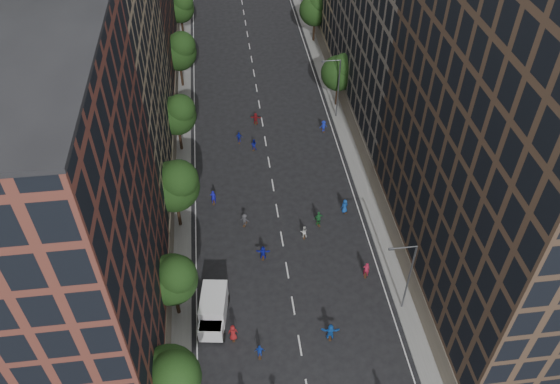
{
  "coord_description": "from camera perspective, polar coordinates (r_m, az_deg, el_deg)",
  "views": [
    {
      "loc": [
        -5.19,
        -18.22,
        44.81
      ],
      "look_at": [
        0.46,
        28.0,
        2.0
      ],
      "focal_mm": 35.0,
      "sensor_mm": 36.0,
      "label": 1
    }
  ],
  "objects": [
    {
      "name": "ground",
      "position": [
        73.65,
        -1.49,
        5.1
      ],
      "size": [
        240.0,
        240.0,
        0.0
      ],
      "primitive_type": "plane",
      "color": "black",
      "rests_on": "ground"
    },
    {
      "name": "sidewalk_left",
      "position": [
        79.79,
        -10.74,
        7.68
      ],
      "size": [
        4.0,
        105.0,
        0.15
      ],
      "primitive_type": "cube",
      "color": "slate",
      "rests_on": "ground"
    },
    {
      "name": "sidewalk_right",
      "position": [
        81.34,
        6.5,
        8.93
      ],
      "size": [
        4.0,
        105.0,
        0.15
      ],
      "primitive_type": "cube",
      "color": "slate",
      "rests_on": "ground"
    },
    {
      "name": "bldg_left_a",
      "position": [
        43.97,
        -23.18,
        -4.5
      ],
      "size": [
        14.0,
        22.0,
        30.0
      ],
      "primitive_type": "cube",
      "color": "#5B2B22",
      "rests_on": "ground"
    },
    {
      "name": "bldg_left_b",
      "position": [
        61.62,
        -19.65,
        13.27
      ],
      "size": [
        14.0,
        26.0,
        34.0
      ],
      "primitive_type": "cube",
      "color": "#958161",
      "rests_on": "ground"
    },
    {
      "name": "bldg_right_a",
      "position": [
        49.07,
        24.14,
        5.34
      ],
      "size": [
        14.0,
        30.0,
        36.0
      ],
      "primitive_type": "cube",
      "color": "#443124",
      "rests_on": "ground"
    },
    {
      "name": "bldg_right_b",
      "position": [
        72.51,
        13.85,
        18.45
      ],
      "size": [
        14.0,
        28.0,
        33.0
      ],
      "primitive_type": "cube",
      "color": "#696057",
      "rests_on": "ground"
    },
    {
      "name": "tree_left_0",
      "position": [
        45.06,
        -11.4,
        -18.44
      ],
      "size": [
        5.2,
        5.2,
        8.83
      ],
      "color": "black",
      "rests_on": "ground"
    },
    {
      "name": "tree_left_1",
      "position": [
        51.03,
        -11.07,
        -8.82
      ],
      "size": [
        4.8,
        4.8,
        8.21
      ],
      "color": "black",
      "rests_on": "ground"
    },
    {
      "name": "tree_left_2",
      "position": [
        58.76,
        -10.89,
        0.79
      ],
      "size": [
        5.6,
        5.6,
        9.45
      ],
      "color": "black",
      "rests_on": "ground"
    },
    {
      "name": "tree_left_3",
      "position": [
        70.19,
        -10.64,
        8.05
      ],
      "size": [
        5.0,
        5.0,
        8.58
      ],
      "color": "black",
      "rests_on": "ground"
    },
    {
      "name": "tree_left_4",
      "position": [
        83.77,
        -10.47,
        14.36
      ],
      "size": [
        5.4,
        5.4,
        9.08
      ],
      "color": "black",
      "rests_on": "ground"
    },
    {
      "name": "tree_left_5",
      "position": [
        98.39,
        -10.32,
        18.51
      ],
      "size": [
        4.8,
        4.8,
        8.33
      ],
      "color": "black",
      "rests_on": "ground"
    },
    {
      "name": "tree_right_a",
      "position": [
        78.59,
        6.31,
        12.42
      ],
      "size": [
        5.0,
        5.0,
        8.39
      ],
      "color": "black",
      "rests_on": "ground"
    },
    {
      "name": "tree_right_b",
      "position": [
        95.88,
        3.8,
        18.6
      ],
      "size": [
        5.2,
        5.2,
        8.83
      ],
      "color": "black",
      "rests_on": "ground"
    },
    {
      "name": "streetlamp_near",
      "position": [
        52.22,
        13.18,
        -8.37
      ],
      "size": [
        2.64,
        0.22,
        9.06
      ],
      "color": "#595B60",
      "rests_on": "ground"
    },
    {
      "name": "streetlamp_far",
      "position": [
        76.23,
        5.96,
        11.02
      ],
      "size": [
        2.64,
        0.22,
        9.06
      ],
      "color": "#595B60",
      "rests_on": "ground"
    },
    {
      "name": "cargo_van",
      "position": [
        53.36,
        -6.98,
        -12.14
      ],
      "size": [
        3.25,
        5.65,
        2.85
      ],
      "rotation": [
        0.0,
        0.0,
        -0.15
      ],
      "color": "white",
      "rests_on": "ground"
    },
    {
      "name": "skater_4",
      "position": [
        51.45,
        -2.13,
        -16.29
      ],
      "size": [
        0.96,
        0.5,
        1.57
      ],
      "primitive_type": "imported",
      "rotation": [
        0.0,
        0.0,
        3.01
      ],
      "color": "#163CB6",
      "rests_on": "ground"
    },
    {
      "name": "skater_5",
      "position": [
        52.51,
        5.29,
        -14.34
      ],
      "size": [
        1.81,
        0.77,
        1.89
      ],
      "primitive_type": "imported",
      "rotation": [
        0.0,
        0.0,
        3.02
      ],
      "color": "blue",
      "rests_on": "ground"
    },
    {
      "name": "skater_6",
      "position": [
        52.42,
        -4.93,
        -14.44
      ],
      "size": [
        0.93,
        0.61,
        1.9
      ],
      "primitive_type": "imported",
      "rotation": [
        0.0,
        0.0,
        3.14
      ],
      "color": "maroon",
      "rests_on": "ground"
    },
    {
      "name": "skater_7",
      "position": [
        57.37,
        8.99,
        -8.02
      ],
      "size": [
        0.79,
        0.63,
        1.87
      ],
      "primitive_type": "imported",
      "rotation": [
        0.0,
        0.0,
        2.84
      ],
      "color": "#A11A36",
      "rests_on": "ground"
    },
    {
      "name": "skater_8",
      "position": [
        60.48,
        2.51,
        -4.2
      ],
      "size": [
        0.78,
        0.63,
        1.53
      ],
      "primitive_type": "imported",
      "rotation": [
        0.0,
        0.0,
        3.07
      ],
      "color": "white",
      "rests_on": "ground"
    },
    {
      "name": "skater_9",
      "position": [
        61.82,
        -3.72,
        -2.93
      ],
      "size": [
        1.17,
        0.96,
        1.58
      ],
      "primitive_type": "imported",
      "rotation": [
        0.0,
        0.0,
        2.71
      ],
      "color": "#39393D",
      "rests_on": "ground"
    },
    {
      "name": "skater_10",
      "position": [
        61.72,
        4.05,
        -2.8
      ],
      "size": [
        1.22,
        0.73,
        1.95
      ],
      "primitive_type": "imported",
      "rotation": [
        0.0,
        0.0,
        3.38
      ],
      "color": "#206A31",
      "rests_on": "ground"
    },
    {
      "name": "skater_11",
      "position": [
        58.34,
        -1.79,
        -6.37
      ],
      "size": [
        1.58,
        0.72,
        1.64
      ],
      "primitive_type": "imported",
      "rotation": [
        0.0,
        0.0,
        2.98
      ],
      "color": "#161EB6",
      "rests_on": "ground"
    },
    {
      "name": "skater_12",
      "position": [
        63.53,
        6.77,
        -1.5
      ],
      "size": [
        1.03,
        0.86,
        1.8
      ],
      "primitive_type": "imported",
      "rotation": [
        0.0,
        0.0,
        3.53
      ],
      "color": "#124098",
      "rests_on": "ground"
    },
    {
      "name": "skater_13",
      "position": [
        64.63,
        -6.99,
        -0.56
      ],
      "size": [
        0.72,
        0.52,
        1.86
      ],
      "primitive_type": "imported",
      "rotation": [
        0.0,
        0.0,
        3.03
      ],
      "color": "#1515AE",
      "rests_on": "ground"
    },
    {
      "name": "skater_14",
      "position": [
        72.2,
        -2.76,
        4.96
      ],
      "size": [
        0.91,
        0.81,
        1.55
      ],
      "primitive_type": "imported",
      "rotation": [
        0.0,
        0.0,
        2.8
      ],
      "color": "#121792",
      "rests_on": "ground"
    },
    {
      "name": "skater_15",
      "position": [
        75.58,
        4.56,
        6.85
      ],
      "size": [
        1.15,
        0.78,
        1.64
      ],
      "primitive_type": "imported",
      "rotation": [
        0.0,
        0.0,
        3.32
      ],
      "color": "#172ABB",
      "rests_on": "ground"
    },
    {
      "name": "skater_16",
      "position": [
        73.57,
        -4.29,
        5.69
      ],
      "size": [
        0.95,
        0.51,
        1.54
      ],
      "primitive_type": "imported",
      "rotation": [
        0.0,
        0.0,
        2.99
      ],
      "color": "#1621B2",
      "rests_on": "ground"
    },
    {
      "name": "skater_17",
      "position": [
        76.88,
        -2.55,
        7.66
      ],
      "size": [
        1.61,
        0.81,
        1.67
      ],
      "primitive_type": "imported",
      "rotation": [
        0.0,
        0.0,
        2.93
      ],
      "color": "maroon",
      "rests_on": "ground"
    }
  ]
}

